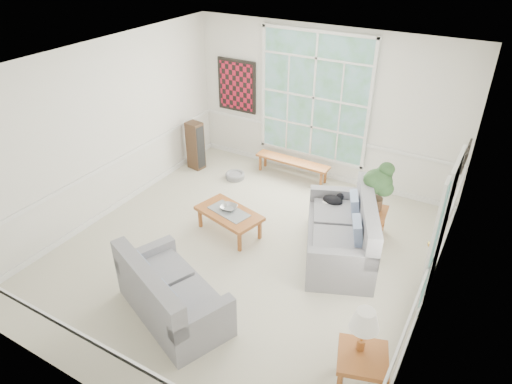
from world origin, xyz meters
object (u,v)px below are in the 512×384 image
loveseat_front (172,287)px  side_table (360,372)px  loveseat_right (340,228)px  coffee_table (229,222)px  end_table (370,222)px

loveseat_front → side_table: (2.53, 0.11, -0.18)m
loveseat_front → side_table: size_ratio=3.04×
side_table → loveseat_right: bearing=116.6°
loveseat_right → loveseat_front: loveseat_right is taller
loveseat_right → side_table: bearing=-86.1°
coffee_table → side_table: bearing=-17.9°
loveseat_right → loveseat_front: size_ratio=1.12×
loveseat_right → loveseat_front: 2.71m
loveseat_right → end_table: loveseat_right is taller
side_table → loveseat_front: bearing=-177.5°
loveseat_front → side_table: loveseat_front is taller
loveseat_front → coffee_table: bearing=123.1°
loveseat_front → end_table: size_ratio=3.44×
end_table → side_table: bearing=-74.3°
coffee_table → end_table: (2.07, 1.13, 0.04)m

